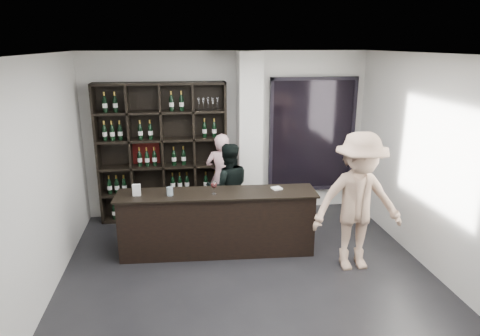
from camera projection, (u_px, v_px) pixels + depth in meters
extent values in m
cube|color=black|center=(253.00, 291.00, 5.44)|extent=(5.00, 5.50, 0.01)
cube|color=silver|center=(249.00, 137.00, 7.42)|extent=(0.40, 0.40, 2.90)
cube|color=black|center=(312.00, 135.00, 7.81)|extent=(1.60, 0.08, 2.10)
cube|color=black|center=(312.00, 135.00, 7.81)|extent=(1.48, 0.02, 1.98)
cube|color=black|center=(217.00, 224.00, 6.31)|extent=(2.81, 0.53, 0.92)
cube|color=black|center=(217.00, 193.00, 6.17)|extent=(2.89, 0.61, 0.03)
imported|color=#FDC1C9|center=(222.00, 177.00, 7.45)|extent=(0.65, 0.51, 1.55)
imported|color=black|center=(228.00, 188.00, 6.97)|extent=(0.75, 0.60, 1.49)
imported|color=tan|center=(358.00, 202.00, 5.75)|extent=(1.26, 0.73, 1.93)
cylinder|color=silver|center=(170.00, 191.00, 6.04)|extent=(0.12, 0.12, 0.12)
cube|color=white|center=(277.00, 188.00, 6.31)|extent=(0.16, 0.16, 0.02)
cube|color=white|center=(137.00, 190.00, 6.02)|extent=(0.11, 0.06, 0.17)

